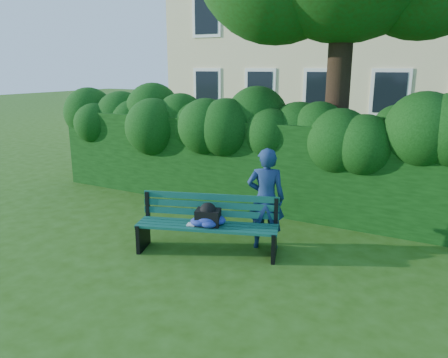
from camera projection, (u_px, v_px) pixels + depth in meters
The scene contains 4 objects.
ground at pixel (207, 242), 7.31m from camera, with size 80.00×80.00×0.00m, color #284D0E.
hedge at pixel (262, 164), 8.95m from camera, with size 10.00×1.00×1.80m.
park_bench at pixel (208, 222), 6.78m from camera, with size 2.24×1.23×0.89m.
man_reading at pixel (266, 199), 6.89m from camera, with size 0.60×0.39×1.64m, color navy.
Camera 1 is at (3.56, -5.82, 2.83)m, focal length 35.00 mm.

